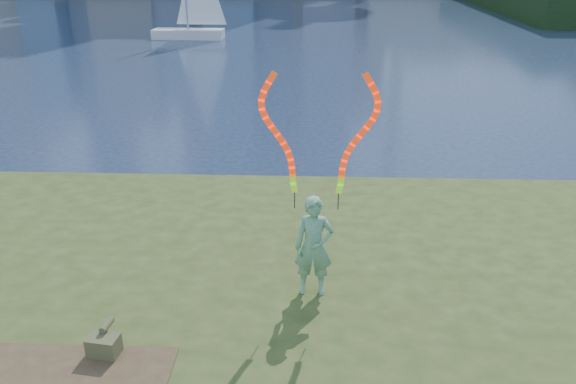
{
  "coord_description": "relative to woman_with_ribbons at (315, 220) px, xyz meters",
  "views": [
    {
      "loc": [
        1.33,
        -8.46,
        6.43
      ],
      "look_at": [
        0.95,
        1.0,
        2.23
      ],
      "focal_mm": 35.0,
      "sensor_mm": 36.0,
      "label": 1
    }
  ],
  "objects": [
    {
      "name": "sailboat",
      "position": [
        -8.89,
        33.74,
        -0.76
      ],
      "size": [
        5.51,
        1.89,
        8.31
      ],
      "rotation": [
        0.0,
        0.0,
        -0.05
      ],
      "color": "white",
      "rests_on": "ground"
    },
    {
      "name": "ground",
      "position": [
        -1.44,
        0.06,
        -2.19
      ],
      "size": [
        320.0,
        320.0,
        0.0
      ],
      "primitive_type": "plane",
      "color": "#1A2742",
      "rests_on": "ground"
    },
    {
      "name": "woman_with_ribbons",
      "position": [
        0.0,
        0.0,
        0.0
      ],
      "size": [
        2.13,
        0.45,
        4.18
      ],
      "rotation": [
        0.0,
        0.0,
        -0.03
      ],
      "color": "#126C28",
      "rests_on": "grassy_knoll"
    },
    {
      "name": "canvas_bag",
      "position": [
        -3.11,
        -1.81,
        -1.21
      ],
      "size": [
        0.49,
        0.56,
        0.43
      ],
      "rotation": [
        0.0,
        0.0,
        -0.14
      ],
      "color": "#484D26",
      "rests_on": "grassy_knoll"
    }
  ]
}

